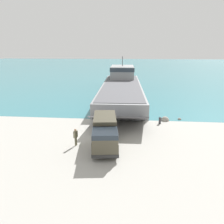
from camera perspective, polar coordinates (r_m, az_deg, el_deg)
ground_plane at (r=25.07m, az=-4.84°, el=-6.36°), size 240.00×240.00×0.00m
water_surface at (r=119.56m, az=3.32°, el=11.67°), size 240.00×180.00×0.01m
landing_craft at (r=48.80m, az=2.54°, el=7.13°), size 9.27×38.86×7.68m
military_truck at (r=22.15m, az=-1.86°, el=-5.21°), size 3.25×7.13×2.88m
soldier_on_ramp at (r=22.68m, az=-9.49°, el=-6.16°), size 0.39×0.50×1.82m
moored_boat_a at (r=92.57m, az=2.07°, el=10.81°), size 5.09×8.14×2.30m
mooring_bollard at (r=29.62m, az=12.41°, el=-2.06°), size 0.36×0.36×0.91m
shoreline_rock_a at (r=31.22m, az=13.65°, el=-2.15°), size 1.13×1.13×1.13m
shoreline_rock_b at (r=32.13m, az=17.20°, el=-1.90°), size 0.51×0.51×0.51m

